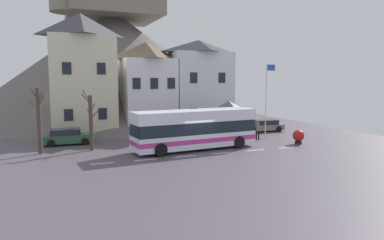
% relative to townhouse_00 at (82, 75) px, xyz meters
% --- Properties ---
extents(ground_plane, '(40.00, 60.00, 0.07)m').
position_rel_townhouse_00_xyz_m(ground_plane, '(7.52, -11.75, -6.06)').
color(ground_plane, '#514852').
extents(townhouse_00, '(6.14, 5.57, 12.05)m').
position_rel_townhouse_00_xyz_m(townhouse_00, '(0.00, 0.00, 0.00)').
color(townhouse_00, beige).
rests_on(townhouse_00, ground_plane).
extents(townhouse_01, '(5.37, 6.25, 9.53)m').
position_rel_townhouse_00_xyz_m(townhouse_01, '(6.66, 0.34, -1.26)').
color(townhouse_01, white).
rests_on(townhouse_01, ground_plane).
extents(townhouse_02, '(6.53, 5.19, 9.91)m').
position_rel_townhouse_00_xyz_m(townhouse_02, '(12.54, -0.19, -1.07)').
color(townhouse_02, silver).
rests_on(townhouse_02, ground_plane).
extents(hilltop_castle, '(42.88, 42.88, 24.72)m').
position_rel_townhouse_00_xyz_m(hilltop_castle, '(5.99, 17.11, 2.27)').
color(hilltop_castle, '#605756').
rests_on(hilltop_castle, ground_plane).
extents(transit_bus, '(10.40, 3.42, 3.19)m').
position_rel_townhouse_00_xyz_m(transit_bus, '(7.63, -11.15, -4.42)').
color(transit_bus, white).
rests_on(transit_bus, ground_plane).
extents(bus_shelter, '(3.60, 3.60, 3.61)m').
position_rel_townhouse_00_xyz_m(bus_shelter, '(12.38, -7.83, -3.04)').
color(bus_shelter, '#473D33').
rests_on(bus_shelter, ground_plane).
extents(parked_car_00, '(4.36, 1.89, 1.31)m').
position_rel_townhouse_00_xyz_m(parked_car_00, '(11.71, -5.42, -5.38)').
color(parked_car_00, '#2D5336').
rests_on(parked_car_00, ground_plane).
extents(parked_car_01, '(4.15, 2.00, 1.37)m').
position_rel_townhouse_00_xyz_m(parked_car_01, '(-1.81, -5.02, -5.35)').
color(parked_car_01, '#295539').
rests_on(parked_car_01, ground_plane).
extents(parked_car_02, '(4.28, 2.31, 1.26)m').
position_rel_townhouse_00_xyz_m(parked_car_02, '(18.27, -4.77, -5.40)').
color(parked_car_02, slate).
rests_on(parked_car_02, ground_plane).
extents(pedestrian_00, '(0.33, 0.33, 1.59)m').
position_rel_townhouse_00_xyz_m(pedestrian_00, '(12.07, -8.84, -5.08)').
color(pedestrian_00, '#2D2D38').
rests_on(pedestrian_00, ground_plane).
extents(pedestrian_01, '(0.33, 0.33, 1.69)m').
position_rel_townhouse_00_xyz_m(pedestrian_01, '(14.86, -8.97, -5.02)').
color(pedestrian_01, black).
rests_on(pedestrian_01, ground_plane).
extents(pedestrian_02, '(0.32, 0.30, 1.66)m').
position_rel_townhouse_00_xyz_m(pedestrian_02, '(13.15, -8.86, -5.06)').
color(pedestrian_02, '#2D2D38').
rests_on(pedestrian_02, ground_plane).
extents(public_bench, '(1.50, 0.48, 0.87)m').
position_rel_townhouse_00_xyz_m(public_bench, '(10.61, -5.61, -5.56)').
color(public_bench, '#473828').
rests_on(public_bench, ground_plane).
extents(flagpole, '(0.95, 0.10, 7.05)m').
position_rel_townhouse_00_xyz_m(flagpole, '(16.04, -8.56, -1.94)').
color(flagpole, silver).
rests_on(flagpole, ground_plane).
extents(harbour_buoy, '(1.00, 1.00, 1.25)m').
position_rel_townhouse_00_xyz_m(harbour_buoy, '(16.88, -12.33, -5.33)').
color(harbour_buoy, black).
rests_on(harbour_buoy, ground_plane).
extents(bare_tree_01, '(1.28, 2.29, 5.00)m').
position_rel_townhouse_00_xyz_m(bare_tree_01, '(-3.90, -8.28, -3.39)').
color(bare_tree_01, '#47382D').
rests_on(bare_tree_01, ground_plane).
extents(bare_tree_02, '(1.20, 1.41, 4.83)m').
position_rel_townhouse_00_xyz_m(bare_tree_02, '(-0.13, -8.35, -3.74)').
color(bare_tree_02, '#47382D').
rests_on(bare_tree_02, ground_plane).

